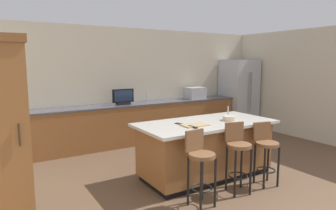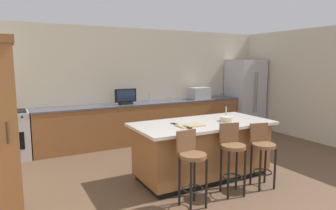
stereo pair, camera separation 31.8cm
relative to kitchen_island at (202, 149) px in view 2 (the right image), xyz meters
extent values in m
cube|color=beige|center=(0.18, 2.82, 0.85)|extent=(7.21, 0.12, 2.63)
cube|color=beige|center=(3.59, 0.28, 0.85)|extent=(0.12, 5.49, 2.63)
cube|color=brown|center=(0.12, 2.44, -0.02)|extent=(4.97, 0.60, 0.88)
cube|color=#4C4C56|center=(0.12, 2.44, 0.44)|extent=(4.99, 0.62, 0.04)
cube|color=black|center=(0.00, 0.00, -0.42)|extent=(2.00, 0.84, 0.09)
cube|color=brown|center=(0.00, 0.00, 0.01)|extent=(2.08, 0.92, 0.77)
cube|color=beige|center=(0.00, 0.00, 0.42)|extent=(2.24, 1.08, 0.04)
cube|color=#B7BABF|center=(3.05, 2.35, 0.50)|extent=(0.86, 0.78, 1.92)
cylinder|color=gray|center=(3.01, 1.93, 0.59)|extent=(0.02, 0.02, 1.05)
cylinder|color=gray|center=(3.09, 1.93, 0.59)|extent=(0.02, 0.02, 1.05)
cube|color=#B7BABF|center=(-2.75, 2.44, 0.00)|extent=(0.73, 0.60, 0.92)
cube|color=black|center=(-2.75, 2.14, -0.05)|extent=(0.51, 0.01, 0.33)
cube|color=black|center=(-2.75, 2.44, 0.47)|extent=(0.66, 0.50, 0.02)
cylinder|color=black|center=(-2.83, 2.13, 0.40)|extent=(0.04, 0.03, 0.04)
cylinder|color=black|center=(-2.67, 2.13, 0.40)|extent=(0.04, 0.03, 0.04)
cylinder|color=black|center=(-2.51, 2.13, 0.40)|extent=(0.04, 0.03, 0.04)
cylinder|color=#332819|center=(-2.73, -0.57, 0.70)|extent=(0.02, 0.02, 0.22)
cube|color=#B7BABF|center=(1.60, 2.44, 0.60)|extent=(0.48, 0.36, 0.29)
cube|color=black|center=(-0.41, 2.39, 0.48)|extent=(0.29, 0.16, 0.05)
cube|color=black|center=(-0.41, 2.39, 0.66)|extent=(0.49, 0.05, 0.29)
cube|color=#1E2D47|center=(-0.41, 2.36, 0.66)|extent=(0.43, 0.01, 0.25)
cylinder|color=#B2B2B7|center=(0.25, 2.54, 0.58)|extent=(0.02, 0.02, 0.24)
cylinder|color=#B2B2B7|center=(0.47, 0.00, 0.55)|extent=(0.02, 0.02, 0.22)
cylinder|color=brown|center=(-0.70, -0.79, 0.22)|extent=(0.34, 0.34, 0.05)
cube|color=brown|center=(-0.71, -0.64, 0.38)|extent=(0.29, 0.06, 0.28)
cylinder|color=black|center=(-0.81, -0.93, -0.13)|extent=(0.03, 0.03, 0.65)
cylinder|color=black|center=(-0.57, -0.91, -0.13)|extent=(0.03, 0.03, 0.65)
cylinder|color=black|center=(-0.83, -0.68, -0.13)|extent=(0.03, 0.03, 0.65)
cylinder|color=black|center=(-0.59, -0.66, -0.13)|extent=(0.03, 0.03, 0.65)
torus|color=black|center=(-0.70, -0.79, -0.21)|extent=(0.28, 0.28, 0.02)
cylinder|color=brown|center=(0.00, -0.74, 0.23)|extent=(0.34, 0.34, 0.05)
cube|color=brown|center=(0.04, -0.60, 0.40)|extent=(0.29, 0.10, 0.28)
cylinder|color=black|center=(-0.15, -0.83, -0.13)|extent=(0.03, 0.03, 0.67)
cylinder|color=black|center=(0.09, -0.89, -0.13)|extent=(0.03, 0.03, 0.67)
cylinder|color=black|center=(-0.09, -0.59, -0.13)|extent=(0.03, 0.03, 0.67)
cylinder|color=black|center=(0.15, -0.65, -0.13)|extent=(0.03, 0.03, 0.67)
torus|color=black|center=(0.00, -0.74, -0.21)|extent=(0.28, 0.28, 0.02)
cylinder|color=brown|center=(0.56, -0.76, 0.18)|extent=(0.34, 0.34, 0.05)
cube|color=brown|center=(0.59, -0.62, 0.34)|extent=(0.29, 0.10, 0.28)
cylinder|color=black|center=(0.41, -0.85, -0.15)|extent=(0.03, 0.03, 0.61)
cylinder|color=black|center=(0.65, -0.91, -0.15)|extent=(0.03, 0.03, 0.61)
cylinder|color=black|center=(0.47, -0.62, -0.15)|extent=(0.03, 0.03, 0.61)
cylinder|color=black|center=(0.71, -0.67, -0.15)|extent=(0.03, 0.03, 0.61)
torus|color=black|center=(0.56, -0.76, -0.23)|extent=(0.28, 0.28, 0.02)
cylinder|color=beige|center=(0.39, -0.11, 0.48)|extent=(0.21, 0.21, 0.08)
cube|color=black|center=(-0.46, 0.08, 0.44)|extent=(0.09, 0.16, 0.01)
cube|color=black|center=(-0.43, -0.23, 0.45)|extent=(0.07, 0.17, 0.02)
cube|color=tan|center=(-0.32, -0.14, 0.45)|extent=(0.40, 0.26, 0.02)
camera|label=1|loc=(-2.97, -3.66, 1.39)|focal=31.78mm
camera|label=2|loc=(-2.69, -3.82, 1.39)|focal=31.78mm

